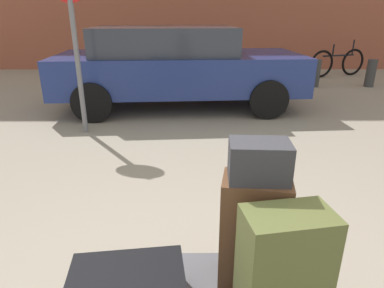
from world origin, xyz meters
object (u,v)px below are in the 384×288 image
at_px(bollard_kerb_near, 315,73).
at_px(parked_car, 176,65).
at_px(no_parking_sign, 74,32).
at_px(duffel_bag_charcoal_topmost_pile, 259,161).
at_px(suitcase_olive_stacked_top, 283,271).
at_px(bicycle_leaning, 338,63).
at_px(suitcase_brown_rear_left, 253,232).
at_px(bollard_kerb_mid, 371,73).

bearing_deg(bollard_kerb_near, parked_car, -150.95).
bearing_deg(no_parking_sign, duffel_bag_charcoal_topmost_pile, -60.89).
relative_size(suitcase_olive_stacked_top, parked_car, 0.13).
bearing_deg(suitcase_olive_stacked_top, bicycle_leaning, 56.53).
bearing_deg(duffel_bag_charcoal_topmost_pile, suitcase_brown_rear_left, -86.54).
relative_size(bollard_kerb_near, bollard_kerb_mid, 1.00).
distance_m(suitcase_olive_stacked_top, bollard_kerb_near, 7.27).
height_order(suitcase_olive_stacked_top, bollard_kerb_near, suitcase_olive_stacked_top).
height_order(duffel_bag_charcoal_topmost_pile, bicycle_leaning, duffel_bag_charcoal_topmost_pile).
bearing_deg(bollard_kerb_mid, no_parking_sign, -150.90).
relative_size(suitcase_olive_stacked_top, bollard_kerb_mid, 0.91).
xyz_separation_m(duffel_bag_charcoal_topmost_pile, bollard_kerb_mid, (3.93, 6.54, -0.71)).
distance_m(bicycle_leaning, no_parking_sign, 7.29).
relative_size(suitcase_brown_rear_left, suitcase_olive_stacked_top, 1.03).
bearing_deg(bollard_kerb_near, no_parking_sign, -144.30).
distance_m(suitcase_brown_rear_left, bollard_kerb_mid, 7.64).
height_order(duffel_bag_charcoal_topmost_pile, no_parking_sign, no_parking_sign).
height_order(duffel_bag_charcoal_topmost_pile, bollard_kerb_near, duffel_bag_charcoal_topmost_pile).
bearing_deg(bollard_kerb_mid, bollard_kerb_near, 180.00).
height_order(bollard_kerb_near, bollard_kerb_mid, same).
bearing_deg(no_parking_sign, bicycle_leaning, 39.59).
height_order(duffel_bag_charcoal_topmost_pile, bollard_kerb_mid, duffel_bag_charcoal_topmost_pile).
relative_size(suitcase_olive_stacked_top, bollard_kerb_near, 0.91).
distance_m(duffel_bag_charcoal_topmost_pile, no_parking_sign, 3.82).
relative_size(bollard_kerb_mid, no_parking_sign, 0.28).
xyz_separation_m(bollard_kerb_mid, no_parking_sign, (-5.78, -3.22, 1.09)).
distance_m(bollard_kerb_mid, no_parking_sign, 6.71).
bearing_deg(no_parking_sign, suitcase_olive_stacked_top, -61.67).
bearing_deg(no_parking_sign, bollard_kerb_mid, 29.10).
xyz_separation_m(suitcase_olive_stacked_top, bollard_kerb_mid, (3.85, 6.80, -0.31)).
relative_size(suitcase_brown_rear_left, duffel_bag_charcoal_topmost_pile, 2.16).
bearing_deg(suitcase_brown_rear_left, parked_car, 106.99).
bearing_deg(bicycle_leaning, no_parking_sign, -140.41).
height_order(bicycle_leaning, no_parking_sign, no_parking_sign).
xyz_separation_m(parked_car, no_parking_sign, (-1.29, -1.45, 0.64)).
height_order(suitcase_brown_rear_left, bollard_kerb_mid, suitcase_brown_rear_left).
distance_m(suitcase_olive_stacked_top, duffel_bag_charcoal_topmost_pile, 0.48).
xyz_separation_m(bicycle_leaning, bollard_kerb_mid, (0.22, -1.38, -0.06)).
xyz_separation_m(suitcase_brown_rear_left, bollard_kerb_mid, (3.93, 6.54, -0.32)).
height_order(parked_car, no_parking_sign, no_parking_sign).
relative_size(parked_car, bollard_kerb_mid, 6.98).
bearing_deg(parked_car, bollard_kerb_near, 29.05).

